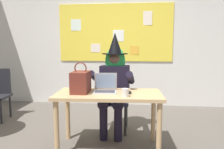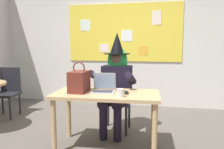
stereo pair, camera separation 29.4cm
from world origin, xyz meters
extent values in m
plane|color=#5B544C|center=(0.00, 0.00, 0.00)|extent=(24.00, 24.00, 0.00)
cube|color=silver|center=(0.00, 2.16, 1.46)|extent=(5.53, 0.10, 2.92)
cube|color=yellow|center=(0.00, 2.10, 1.55)|extent=(2.40, 0.02, 1.20)
cube|color=white|center=(0.07, 2.09, 1.49)|extent=(0.23, 0.00, 0.24)
cube|color=gold|center=(0.41, 2.09, 1.18)|extent=(0.19, 0.01, 0.18)
cube|color=#F4E0C6|center=(-0.42, 2.09, 1.23)|extent=(0.20, 0.01, 0.18)
cube|color=white|center=(-0.84, 2.09, 1.72)|extent=(0.22, 0.01, 0.24)
cube|color=#F4E0C6|center=(0.66, 2.09, 1.84)|extent=(0.21, 0.02, 0.28)
cube|color=tan|center=(0.13, -0.01, 0.69)|extent=(1.32, 0.70, 0.04)
cylinder|color=tan|center=(-0.44, -0.30, 0.34)|extent=(0.06, 0.06, 0.67)
cylinder|color=tan|center=(0.72, -0.23, 0.34)|extent=(0.06, 0.06, 0.67)
cylinder|color=tan|center=(-0.47, 0.21, 0.34)|extent=(0.06, 0.06, 0.67)
cylinder|color=tan|center=(0.70, 0.27, 0.34)|extent=(0.06, 0.06, 0.67)
cube|color=#2D3347|center=(0.14, 0.58, 0.45)|extent=(0.42, 0.42, 0.04)
cube|color=#2D3347|center=(0.14, 0.77, 0.69)|extent=(0.38, 0.04, 0.45)
cylinder|color=#262628|center=(0.31, 0.41, 0.21)|extent=(0.04, 0.04, 0.43)
cylinder|color=#262628|center=(-0.03, 0.41, 0.21)|extent=(0.04, 0.04, 0.43)
cylinder|color=#262628|center=(0.31, 0.75, 0.21)|extent=(0.04, 0.04, 0.43)
cylinder|color=#262628|center=(-0.03, 0.75, 0.21)|extent=(0.04, 0.04, 0.43)
cylinder|color=black|center=(0.23, 0.22, 0.23)|extent=(0.11, 0.11, 0.47)
cylinder|color=black|center=(0.03, 0.23, 0.23)|extent=(0.11, 0.11, 0.47)
cylinder|color=black|center=(0.23, 0.39, 0.50)|extent=(0.17, 0.43, 0.15)
cylinder|color=black|center=(0.03, 0.40, 0.50)|extent=(0.17, 0.43, 0.15)
cube|color=black|center=(0.14, 0.60, 0.73)|extent=(0.43, 0.28, 0.52)
cylinder|color=black|center=(0.38, 0.36, 0.84)|extent=(0.11, 0.47, 0.24)
cylinder|color=black|center=(-0.12, 0.38, 0.84)|extent=(0.11, 0.47, 0.24)
sphere|color=brown|center=(0.14, 0.60, 1.09)|extent=(0.20, 0.20, 0.20)
ellipsoid|color=green|center=(0.15, 0.63, 1.05)|extent=(0.31, 0.23, 0.44)
cylinder|color=black|center=(0.14, 0.60, 1.16)|extent=(0.38, 0.38, 0.01)
cone|color=black|center=(0.14, 0.60, 1.32)|extent=(0.21, 0.21, 0.31)
cube|color=#B7B7BC|center=(0.08, 0.00, 0.72)|extent=(0.30, 0.24, 0.01)
cube|color=#333338|center=(0.08, 0.00, 0.73)|extent=(0.25, 0.18, 0.00)
cube|color=#B7B7BC|center=(0.07, 0.14, 0.83)|extent=(0.29, 0.09, 0.22)
cube|color=#99B7E0|center=(0.07, 0.13, 0.83)|extent=(0.26, 0.07, 0.19)
ellipsoid|color=black|center=(0.38, -0.02, 0.73)|extent=(0.09, 0.12, 0.03)
cube|color=maroon|center=(-0.21, -0.03, 0.84)|extent=(0.20, 0.30, 0.26)
torus|color=maroon|center=(-0.21, -0.03, 1.01)|extent=(0.16, 0.02, 0.16)
cylinder|color=silver|center=(0.34, -0.20, 0.76)|extent=(0.08, 0.08, 0.09)
cube|color=black|center=(-1.96, 1.01, 0.66)|extent=(0.38, 0.08, 0.45)
cylinder|color=#262628|center=(-1.75, 0.67, 0.20)|extent=(0.04, 0.04, 0.39)
cylinder|color=#262628|center=(-1.79, 1.01, 0.20)|extent=(0.04, 0.04, 0.39)
camera|label=1|loc=(0.46, -2.67, 1.29)|focal=35.80mm
camera|label=2|loc=(0.75, -2.62, 1.29)|focal=35.80mm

